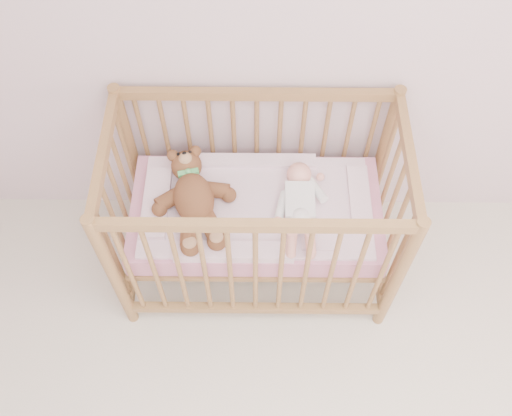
# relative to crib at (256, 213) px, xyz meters

# --- Properties ---
(wall_back) EXTENTS (4.00, 0.02, 2.70)m
(wall_back) POSITION_rel_crib_xyz_m (0.37, 0.40, 0.85)
(wall_back) COLOR beige
(wall_back) RESTS_ON floor
(crib) EXTENTS (1.36, 0.76, 1.00)m
(crib) POSITION_rel_crib_xyz_m (0.00, 0.00, 0.00)
(crib) COLOR #9B7242
(crib) RESTS_ON floor
(mattress) EXTENTS (1.22, 0.62, 0.13)m
(mattress) POSITION_rel_crib_xyz_m (0.00, 0.00, -0.01)
(mattress) COLOR #C87D99
(mattress) RESTS_ON crib
(blanket) EXTENTS (1.10, 0.58, 0.06)m
(blanket) POSITION_rel_crib_xyz_m (0.00, 0.00, 0.06)
(blanket) COLOR #DE99B7
(blanket) RESTS_ON mattress
(baby) EXTENTS (0.26, 0.54, 0.13)m
(baby) POSITION_rel_crib_xyz_m (0.21, -0.02, 0.14)
(baby) COLOR silver
(baby) RESTS_ON blanket
(teddy_bear) EXTENTS (0.55, 0.68, 0.17)m
(teddy_bear) POSITION_rel_crib_xyz_m (-0.29, -0.02, 0.15)
(teddy_bear) COLOR brown
(teddy_bear) RESTS_ON blanket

